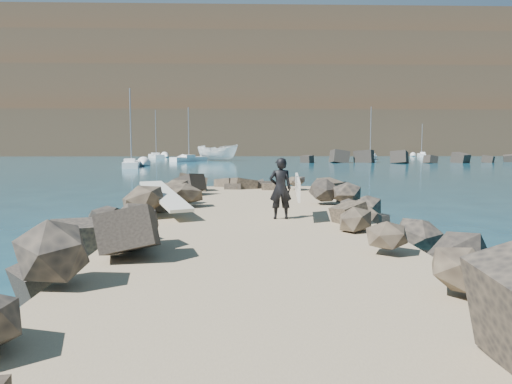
{
  "coord_description": "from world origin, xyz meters",
  "views": [
    {
      "loc": [
        -0.34,
        -11.9,
        2.56
      ],
      "look_at": [
        0.0,
        -1.0,
        1.5
      ],
      "focal_mm": 35.0,
      "sensor_mm": 36.0,
      "label": 1
    }
  ],
  "objects_px": {
    "boat_imported": "(218,153)",
    "surfer_with_board": "(283,188)",
    "sailboat_f": "(422,155)",
    "surfboard_resting": "(165,200)"
  },
  "relations": [
    {
      "from": "boat_imported",
      "to": "surfer_with_board",
      "type": "bearing_deg",
      "value": -160.69
    },
    {
      "from": "boat_imported",
      "to": "sailboat_f",
      "type": "distance_m",
      "value": 44.16
    },
    {
      "from": "surfer_with_board",
      "to": "sailboat_f",
      "type": "relative_size",
      "value": 0.3
    },
    {
      "from": "surfboard_resting",
      "to": "boat_imported",
      "type": "distance_m",
      "value": 62.05
    },
    {
      "from": "boat_imported",
      "to": "sailboat_f",
      "type": "relative_size",
      "value": 0.97
    },
    {
      "from": "boat_imported",
      "to": "surfer_with_board",
      "type": "relative_size",
      "value": 3.21
    },
    {
      "from": "surfer_with_board",
      "to": "sailboat_f",
      "type": "bearing_deg",
      "value": 67.73
    },
    {
      "from": "surfboard_resting",
      "to": "surfer_with_board",
      "type": "xyz_separation_m",
      "value": [
        3.13,
        -0.55,
        0.36
      ]
    },
    {
      "from": "boat_imported",
      "to": "surfboard_resting",
      "type": "bearing_deg",
      "value": -163.54
    },
    {
      "from": "sailboat_f",
      "to": "surfboard_resting",
      "type": "bearing_deg",
      "value": -114.23
    }
  ]
}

